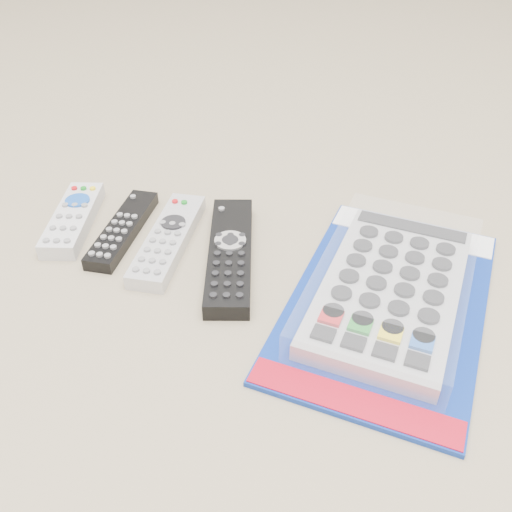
% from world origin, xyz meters
% --- Properties ---
extents(remote_small_grey, '(0.08, 0.17, 0.03)m').
position_xyz_m(remote_small_grey, '(-0.24, 0.05, 0.01)').
color(remote_small_grey, silver).
rests_on(remote_small_grey, ground).
extents(remote_slim_black, '(0.04, 0.18, 0.02)m').
position_xyz_m(remote_slim_black, '(-0.16, 0.04, 0.01)').
color(remote_slim_black, black).
rests_on(remote_slim_black, ground).
extents(remote_silver_dvd, '(0.05, 0.20, 0.02)m').
position_xyz_m(remote_silver_dvd, '(-0.09, 0.03, 0.01)').
color(remote_silver_dvd, '#BDBDC1').
rests_on(remote_silver_dvd, ground).
extents(remote_large_black, '(0.10, 0.24, 0.03)m').
position_xyz_m(remote_large_black, '(0.01, 0.01, 0.01)').
color(remote_large_black, black).
rests_on(remote_large_black, ground).
extents(jumbo_remote_packaged, '(0.29, 0.40, 0.05)m').
position_xyz_m(jumbo_remote_packaged, '(0.21, -0.03, 0.02)').
color(jumbo_remote_packaged, navy).
rests_on(jumbo_remote_packaged, ground).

